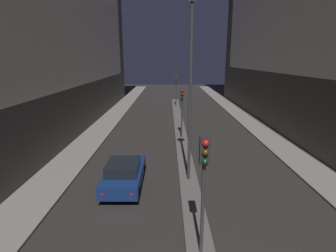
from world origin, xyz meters
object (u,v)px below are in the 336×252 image
object	(u,v)px
traffic_light_far	(175,84)
street_lamp	(190,46)
traffic_light_near	(203,170)
car_left_lane	(123,174)
traffic_light_mid	(181,102)

from	to	relation	value
traffic_light_far	street_lamp	distance (m)	23.44
traffic_light_near	car_left_lane	size ratio (longest dim) A/B	0.97
traffic_light_near	traffic_light_mid	bearing A→B (deg)	90.00
traffic_light_far	street_lamp	xyz separation A→B (m)	(0.00, -23.10, 3.99)
traffic_light_far	street_lamp	bearing A→B (deg)	-90.00
traffic_light_mid	street_lamp	bearing A→B (deg)	-90.00
traffic_light_near	street_lamp	world-z (taller)	street_lamp
traffic_light_mid	street_lamp	world-z (taller)	street_lamp
traffic_light_near	car_left_lane	world-z (taller)	traffic_light_near
traffic_light_mid	traffic_light_far	bearing A→B (deg)	90.00
traffic_light_mid	car_left_lane	size ratio (longest dim) A/B	0.97
traffic_light_far	street_lamp	world-z (taller)	street_lamp
traffic_light_far	car_left_lane	distance (m)	24.11
traffic_light_far	street_lamp	size ratio (longest dim) A/B	0.43
car_left_lane	street_lamp	bearing A→B (deg)	10.50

